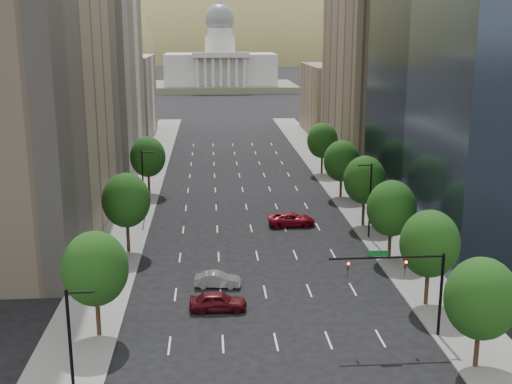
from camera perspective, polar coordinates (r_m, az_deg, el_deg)
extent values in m
cube|color=slate|center=(80.35, -11.56, -3.35)|extent=(6.00, 200.00, 0.15)
cube|color=slate|center=(82.24, 10.41, -2.88)|extent=(6.00, 200.00, 0.15)
cube|color=beige|center=(120.88, -13.98, 10.73)|extent=(14.00, 30.00, 35.00)
cube|color=beige|center=(154.07, -11.77, 8.32)|extent=(14.00, 26.00, 18.00)
cube|color=#8C7759|center=(120.17, 10.41, 9.70)|extent=(14.00, 30.00, 30.00)
cube|color=#8C7759|center=(152.84, 7.21, 8.08)|extent=(14.00, 26.00, 16.00)
cylinder|color=#382316|center=(50.24, 18.92, -12.57)|extent=(0.36, 0.36, 3.75)
ellipsoid|color=#113B10|center=(48.81, 19.25, -8.86)|extent=(5.20, 5.20, 5.98)
cylinder|color=#382316|center=(59.52, 14.84, -7.86)|extent=(0.36, 0.36, 4.00)
ellipsoid|color=#113B10|center=(58.25, 15.07, -4.42)|extent=(5.20, 5.20, 5.98)
cylinder|color=#382316|center=(70.27, 11.71, -4.30)|extent=(0.36, 0.36, 3.90)
ellipsoid|color=#113B10|center=(69.22, 11.86, -1.42)|extent=(5.20, 5.20, 5.98)
cylinder|color=#382316|center=(81.33, 9.45, -1.58)|extent=(0.36, 0.36, 4.10)
ellipsoid|color=#113B10|center=(80.38, 9.56, 1.06)|extent=(5.20, 5.20, 5.98)
cylinder|color=#382316|center=(94.58, 7.49, 0.61)|extent=(0.36, 0.36, 3.80)
ellipsoid|color=#113B10|center=(93.82, 7.56, 2.74)|extent=(5.20, 5.20, 5.98)
cylinder|color=#382316|center=(109.91, 5.83, 2.61)|extent=(0.36, 0.36, 4.00)
ellipsoid|color=#113B10|center=(109.22, 5.88, 4.54)|extent=(5.20, 5.20, 5.98)
cylinder|color=#382316|center=(53.53, -13.77, -10.34)|extent=(0.36, 0.36, 4.00)
ellipsoid|color=#113B10|center=(52.11, -14.01, -6.57)|extent=(5.20, 5.20, 5.98)
cylinder|color=#382316|center=(72.00, -11.23, -3.72)|extent=(0.36, 0.36, 4.15)
ellipsoid|color=#113B10|center=(70.92, -11.38, -0.72)|extent=(5.20, 5.20, 5.98)
cylinder|color=#382316|center=(96.97, -9.43, 0.92)|extent=(0.36, 0.36, 3.95)
ellipsoid|color=#113B10|center=(96.20, -9.52, 3.08)|extent=(5.20, 5.20, 5.98)
cylinder|color=black|center=(75.89, 10.03, -0.83)|extent=(0.20, 0.20, 9.00)
cylinder|color=black|center=(74.72, 9.57, 2.35)|extent=(1.60, 0.14, 0.14)
cylinder|color=black|center=(41.77, -15.98, -13.99)|extent=(0.20, 0.20, 9.00)
cylinder|color=black|center=(39.80, -15.26, -8.54)|extent=(1.60, 0.14, 0.14)
cylinder|color=black|center=(83.75, -9.93, 0.58)|extent=(0.20, 0.20, 9.00)
cylinder|color=black|center=(82.78, -9.50, 3.49)|extent=(1.60, 0.14, 0.14)
cylinder|color=black|center=(53.42, 15.99, -8.79)|extent=(0.24, 0.24, 7.00)
cylinder|color=black|center=(50.89, 11.45, -5.68)|extent=(9.00, 0.18, 0.18)
imported|color=black|center=(51.49, 13.04, -6.18)|extent=(0.18, 0.22, 1.10)
imported|color=black|center=(50.37, 8.11, -6.41)|extent=(0.18, 0.22, 1.10)
sphere|color=#FF0C07|center=(51.26, 13.11, -6.04)|extent=(0.20, 0.20, 0.20)
sphere|color=#FF0C07|center=(50.13, 8.16, -6.27)|extent=(0.20, 0.20, 0.20)
cube|color=#0C591E|center=(50.59, 10.70, -5.35)|extent=(1.60, 0.06, 0.45)
cube|color=#596647|center=(267.04, -3.15, 9.26)|extent=(60.00, 40.00, 2.50)
cube|color=silver|center=(266.53, -3.17, 10.81)|extent=(44.00, 26.00, 12.00)
cube|color=silver|center=(252.26, -3.13, 11.99)|extent=(22.00, 4.00, 2.00)
cylinder|color=silver|center=(266.15, -3.20, 12.85)|extent=(12.00, 12.00, 7.00)
cylinder|color=silver|center=(266.09, -3.21, 13.93)|extent=(9.60, 9.60, 3.00)
sphere|color=slate|center=(266.12, -3.23, 15.03)|extent=(11.60, 11.60, 11.60)
cylinder|color=silver|center=(266.28, -3.25, 16.29)|extent=(1.80, 1.80, 2.50)
ellipsoid|color=olive|center=(594.41, -17.47, 7.97)|extent=(380.00, 342.00, 190.00)
ellipsoid|color=olive|center=(621.18, -0.01, 8.04)|extent=(440.00, 396.00, 240.00)
ellipsoid|color=olive|center=(692.86, 14.08, 8.84)|extent=(360.00, 324.00, 200.00)
imported|color=#4A0C11|center=(57.09, -3.37, -9.60)|extent=(5.02, 2.08, 1.70)
imported|color=#99999E|center=(62.06, -3.40, -7.73)|extent=(4.52, 1.98, 1.45)
imported|color=maroon|center=(80.81, 3.15, -2.43)|extent=(5.95, 2.93, 1.62)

